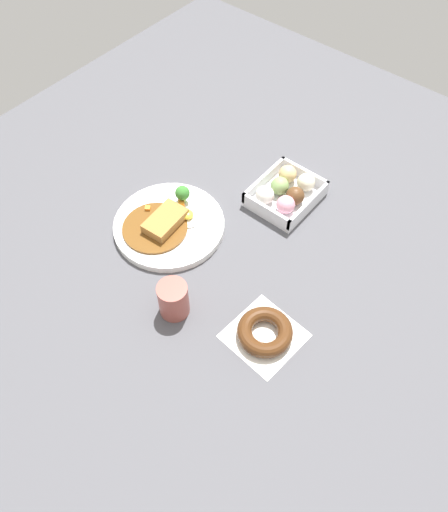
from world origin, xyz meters
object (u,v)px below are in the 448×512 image
Objects in this scene: chocolate_ring_donut at (265,332)px; curry_plate at (168,224)px; coffee_mug at (173,299)px; donut_box at (286,192)px.

curry_plate is at bearing -103.67° from chocolate_ring_donut.
coffee_mug is at bearing -68.66° from chocolate_ring_donut.
curry_plate is 1.73× the size of chocolate_ring_donut.
donut_box is 0.39m from chocolate_ring_donut.
curry_plate is 1.55× the size of donut_box.
chocolate_ring_donut is 1.78× the size of coffee_mug.
donut_box reaches higher than chocolate_ring_donut.
chocolate_ring_donut is (0.08, 0.35, 0.00)m from curry_plate.
chocolate_ring_donut is at bearing 76.33° from curry_plate.
donut_box is 0.41m from coffee_mug.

